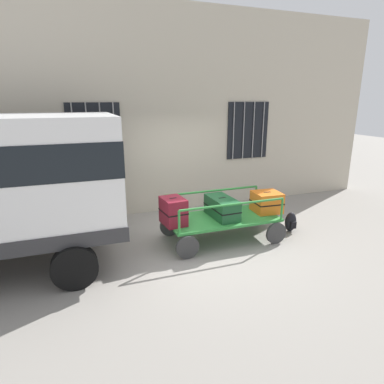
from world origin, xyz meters
name	(u,v)px	position (x,y,z in m)	size (l,w,h in m)	color
ground_plane	(201,242)	(0.00, 0.00, 0.00)	(40.00, 40.00, 0.00)	gray
building_wall	(168,113)	(0.00, 2.34, 2.50)	(12.00, 0.38, 5.00)	#BCB29E
luggage_cart	(222,221)	(0.44, -0.03, 0.40)	(2.33, 1.18, 0.49)	#2D8438
cart_railing	(222,200)	(0.44, -0.03, 0.86)	(2.21, 1.04, 0.45)	#2D8438
suitcase_left_bottom	(173,211)	(-0.61, -0.04, 0.75)	(0.46, 0.59, 0.53)	maroon
suitcase_midleft_bottom	(222,207)	(0.44, -0.01, 0.70)	(0.46, 0.89, 0.41)	#194C28
suitcase_center_bottom	(267,202)	(1.48, -0.04, 0.71)	(0.60, 0.58, 0.44)	orange
backpack	(291,222)	(2.05, -0.16, 0.22)	(0.27, 0.22, 0.44)	black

